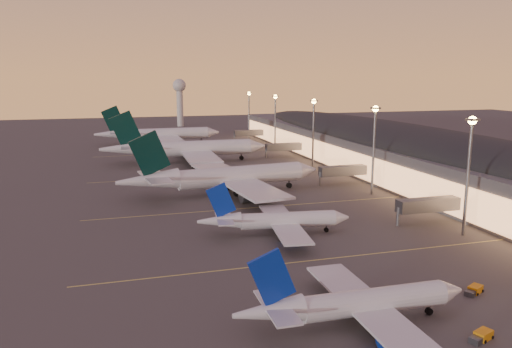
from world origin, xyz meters
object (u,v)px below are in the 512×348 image
Objects in this scene: airliner_wide_mid at (186,149)px; radar_tower at (180,94)px; airliner_narrow_north at (275,221)px; airliner_narrow_south at (355,304)px; airliner_wide_far at (159,134)px; baggage_tug_b at (474,290)px; baggage_tug_a at (481,336)px; airliner_wide_near at (224,177)px.

radar_tower reaches higher than airliner_wide_mid.
radar_tower reaches higher than airliner_narrow_north.
airliner_wide_far is (-7.74, 198.26, 1.98)m from airliner_narrow_south.
airliner_narrow_south is at bearing 162.83° from baggage_tug_b.
baggage_tug_b is at bearing -53.39° from airliner_narrow_north.
baggage_tug_b reaches higher than baggage_tug_a.
airliner_wide_near is 1.90× the size of radar_tower.
airliner_wide_mid reaches higher than baggage_tug_b.
airliner_wide_far is (-7.78, 116.19, 0.09)m from airliner_wide_near.
airliner_wide_far is at bearing 72.01° from baggage_tug_b.
baggage_tug_a is at bearing -69.02° from airliner_narrow_north.
airliner_narrow_north is 249.13m from radar_tower.
airliner_wide_far is at bearing 74.84° from baggage_tug_a.
airliner_narrow_north is at bearing 82.27° from baggage_tug_a.
airliner_narrow_south is 82.09m from airliner_wide_near.
baggage_tug_a is 1.00× the size of baggage_tug_b.
airliner_wide_mid reaches higher than airliner_wide_near.
airliner_narrow_south is 140.65m from airliner_wide_mid.
airliner_narrow_north is at bearing -93.77° from airliner_wide_near.
baggage_tug_a is at bearing -153.20° from baggage_tug_b.
airliner_wide_near is (0.03, 82.07, 1.89)m from airliner_narrow_south.
airliner_narrow_south is at bearing -96.95° from airliner_wide_near.
airliner_wide_near is 91.55m from baggage_tug_a.
airliner_wide_near is at bearing -94.29° from radar_tower.
radar_tower reaches higher than baggage_tug_a.
airliner_narrow_south is at bearing -87.47° from airliner_wide_mid.
airliner_narrow_south is at bearing -88.60° from airliner_wide_far.
airliner_narrow_north is 99.08m from airliner_wide_mid.
airliner_wide_near is 0.93× the size of airliner_wide_mid.
baggage_tug_b is (20.99, -37.63, -2.59)m from airliner_narrow_north.
airliner_narrow_south is 198.43m from airliner_wide_far.
baggage_tug_b is at bearing 32.61° from baggage_tug_a.
airliner_wide_far is at bearing 96.57° from airliner_wide_mid.
airliner_wide_mid reaches higher than airliner_narrow_north.
airliner_narrow_south reaches higher than baggage_tug_b.
radar_tower is at bearing 84.51° from airliner_wide_mid.
airliner_wide_near reaches higher than airliner_narrow_north.
airliner_wide_mid reaches higher than airliner_wide_far.
airliner_narrow_north reaches higher than baggage_tug_a.
airliner_wide_mid is 149.89m from baggage_tug_a.
airliner_narrow_south reaches higher than baggage_tug_a.
airliner_narrow_south is 1.02× the size of airliner_narrow_north.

